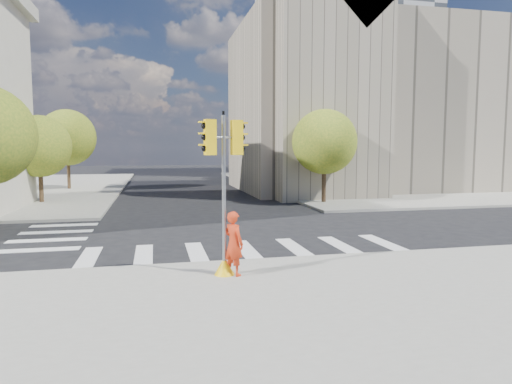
% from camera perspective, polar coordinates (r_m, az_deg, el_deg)
% --- Properties ---
extents(ground, '(160.00, 160.00, 0.00)m').
position_cam_1_polar(ground, '(18.59, -2.17, -5.84)').
color(ground, black).
rests_on(ground, ground).
extents(sidewalk_near, '(30.00, 14.00, 0.15)m').
position_cam_1_polar(sidewalk_near, '(8.47, 12.34, -19.70)').
color(sidewalk_near, gray).
rests_on(sidewalk_near, ground).
extents(sidewalk_far_right, '(28.00, 40.00, 0.15)m').
position_cam_1_polar(sidewalk_far_right, '(49.85, 15.27, 1.22)').
color(sidewalk_far_right, gray).
rests_on(sidewalk_far_right, ground).
extents(civic_building, '(26.00, 16.00, 19.39)m').
position_cam_1_polar(civic_building, '(41.74, 14.57, 10.31)').
color(civic_building, gray).
rests_on(civic_building, ground).
extents(office_tower, '(20.00, 18.00, 30.00)m').
position_cam_1_polar(office_tower, '(66.02, 10.48, 15.34)').
color(office_tower, '#9EA0A3').
rests_on(office_tower, ground).
extents(tree_lw_mid, '(4.00, 4.00, 5.77)m').
position_cam_1_polar(tree_lw_mid, '(32.72, -25.46, 5.18)').
color(tree_lw_mid, '#382616').
rests_on(tree_lw_mid, ground).
extents(tree_lw_far, '(4.80, 4.80, 6.95)m').
position_cam_1_polar(tree_lw_far, '(42.54, -22.52, 6.30)').
color(tree_lw_far, '#382616').
rests_on(tree_lw_far, ground).
extents(tree_re_near, '(4.20, 4.20, 6.16)m').
position_cam_1_polar(tree_re_near, '(29.94, 8.56, 6.22)').
color(tree_re_near, '#382616').
rests_on(tree_re_near, ground).
extents(tree_re_mid, '(4.60, 4.60, 6.66)m').
position_cam_1_polar(tree_re_mid, '(41.36, 2.52, 6.49)').
color(tree_re_mid, '#382616').
rests_on(tree_re_mid, ground).
extents(tree_re_far, '(4.00, 4.00, 5.88)m').
position_cam_1_polar(tree_re_far, '(53.03, -0.89, 5.76)').
color(tree_re_far, '#382616').
rests_on(tree_re_far, ground).
extents(lamp_near, '(0.35, 0.18, 8.11)m').
position_cam_1_polar(lamp_near, '(33.87, 6.91, 7.05)').
color(lamp_near, black).
rests_on(lamp_near, sidewalk_far_right).
extents(lamp_far, '(0.35, 0.18, 8.11)m').
position_cam_1_polar(lamp_far, '(47.30, 1.19, 6.65)').
color(lamp_far, black).
rests_on(lamp_far, sidewalk_far_right).
extents(traffic_signal, '(1.08, 0.56, 4.51)m').
position_cam_1_polar(traffic_signal, '(12.54, -4.02, -1.84)').
color(traffic_signal, yellow).
rests_on(traffic_signal, sidewalk_near).
extents(photographer, '(0.72, 0.78, 1.79)m').
position_cam_1_polar(photographer, '(12.66, -2.80, -6.43)').
color(photographer, red).
rests_on(photographer, sidewalk_near).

